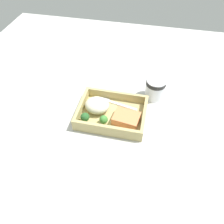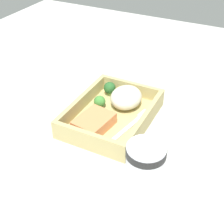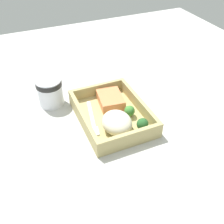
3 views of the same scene
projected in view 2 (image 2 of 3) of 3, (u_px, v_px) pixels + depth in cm
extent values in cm
cube|color=#B8B8B3|center=(112.00, 123.00, 82.32)|extent=(160.00, 160.00, 2.00)
cube|color=tan|center=(112.00, 118.00, 81.38)|extent=(25.76, 19.26, 1.20)
cube|color=tan|center=(145.00, 120.00, 76.64)|extent=(25.76, 1.20, 3.81)
cube|color=tan|center=(82.00, 102.00, 83.16)|extent=(25.76, 1.20, 3.81)
cube|color=tan|center=(88.00, 139.00, 71.02)|extent=(1.20, 16.86, 3.81)
cube|color=tan|center=(131.00, 88.00, 88.78)|extent=(1.20, 16.86, 3.81)
cube|color=#E3834F|center=(94.00, 122.00, 76.59)|extent=(10.45, 8.48, 3.01)
ellipsoid|color=beige|center=(126.00, 97.00, 83.46)|extent=(9.53, 8.24, 5.42)
cylinder|color=#76995C|center=(100.00, 106.00, 83.94)|extent=(1.20, 1.20, 1.18)
sphere|color=#408134|center=(100.00, 101.00, 83.08)|extent=(3.16, 3.16, 3.16)
cylinder|color=#7BA150|center=(110.00, 93.00, 89.15)|extent=(1.28, 1.28, 1.37)
sphere|color=#265927|center=(110.00, 88.00, 88.20)|extent=(3.38, 3.38, 3.38)
cube|color=silver|center=(126.00, 129.00, 76.61)|extent=(12.36, 3.62, 0.44)
cube|color=silver|center=(144.00, 114.00, 81.61)|extent=(3.78, 2.85, 0.44)
cylinder|color=white|center=(145.00, 164.00, 62.85)|extent=(7.90, 7.90, 8.93)
cylinder|color=black|center=(146.00, 152.00, 60.93)|extent=(8.14, 8.14, 1.61)
cube|color=white|center=(58.00, 186.00, 63.63)|extent=(9.48, 13.01, 0.24)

